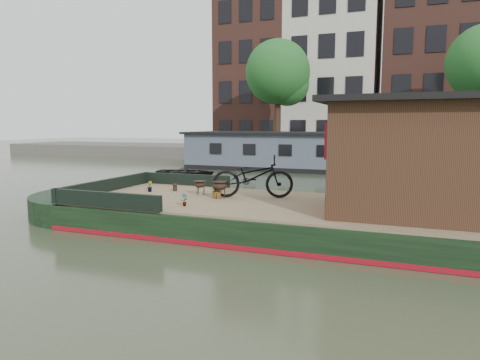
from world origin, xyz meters
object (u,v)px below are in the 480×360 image
(bicycle, at_px, (253,176))
(dinghy, at_px, (186,169))
(cabin, at_px, (421,155))
(brazier_rear, at_px, (220,190))
(brazier_front, at_px, (200,188))

(bicycle, bearing_deg, dinghy, 20.35)
(cabin, height_order, brazier_rear, cabin)
(bicycle, relative_size, brazier_front, 5.49)
(cabin, relative_size, bicycle, 1.92)
(cabin, relative_size, brazier_rear, 9.18)
(bicycle, distance_m, brazier_front, 1.51)
(brazier_rear, bearing_deg, dinghy, 122.95)
(brazier_front, bearing_deg, dinghy, 120.47)
(dinghy, bearing_deg, brazier_rear, -155.31)
(brazier_rear, height_order, dinghy, brazier_rear)
(cabin, bearing_deg, brazier_rear, 178.57)
(cabin, relative_size, dinghy, 1.35)
(cabin, xyz_separation_m, dinghy, (-10.51, 9.08, -1.57))
(bicycle, relative_size, brazier_rear, 4.77)
(brazier_rear, bearing_deg, bicycle, 28.71)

